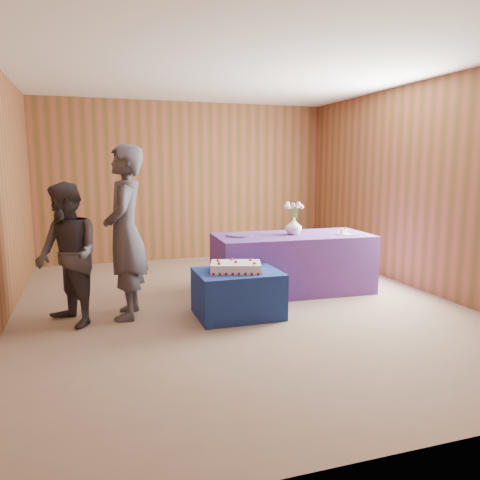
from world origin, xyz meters
name	(u,v)px	position (x,y,z in m)	size (l,w,h in m)	color
ground	(239,306)	(0.00, 0.00, 0.00)	(6.00, 6.00, 0.00)	#87715D
room_shell	(239,150)	(0.00, 0.00, 1.80)	(5.04, 6.04, 2.72)	brown
cake_table	(238,293)	(-0.12, -0.34, 0.25)	(0.90, 0.70, 0.50)	navy
serving_table	(292,263)	(0.86, 0.40, 0.38)	(2.00, 0.90, 0.75)	#5E338E
sheet_cake	(236,267)	(-0.15, -0.35, 0.55)	(0.64, 0.53, 0.13)	white
vase	(294,226)	(0.87, 0.41, 0.86)	(0.21, 0.21, 0.22)	silver
flower_spray	(294,205)	(0.87, 0.41, 1.13)	(0.25, 0.25, 0.19)	#396A2A
platter	(240,235)	(0.17, 0.49, 0.76)	(0.33, 0.33, 0.02)	#53468D
plate	(344,234)	(1.49, 0.22, 0.76)	(0.19, 0.19, 0.01)	silver
cake_slice	(344,231)	(1.49, 0.22, 0.79)	(0.07, 0.06, 0.08)	white
knife	(351,236)	(1.50, 0.05, 0.75)	(0.26, 0.02, 0.00)	#AFAFB3
guest_left	(125,233)	(-1.27, 0.00, 0.93)	(0.67, 0.44, 1.85)	#3B3A44
guest_right	(67,255)	(-1.86, -0.11, 0.74)	(0.72, 0.56, 1.47)	#35343E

